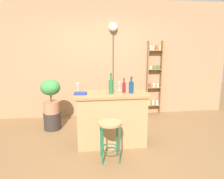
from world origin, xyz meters
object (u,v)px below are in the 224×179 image
at_px(bottle_sauce_amber, 124,87).
at_px(bottle_wine_red, 131,87).
at_px(bar_stool, 110,131).
at_px(spice_shelf, 154,78).
at_px(pendant_globe_light, 113,29).
at_px(wine_glass_center, 78,86).
at_px(plant_stool, 52,121).
at_px(cookbook, 81,93).
at_px(bottle_spirits_clear, 111,86).
at_px(potted_plant, 51,94).
at_px(wine_glass_left, 120,84).

relative_size(bottle_sauce_amber, bottle_wine_red, 0.90).
xyz_separation_m(bar_stool, spice_shelf, (1.38, 2.10, 0.46)).
bearing_deg(pendant_globe_light, bar_stool, -99.03).
relative_size(wine_glass_center, pendant_globe_light, 0.07).
xyz_separation_m(bar_stool, bottle_wine_red, (0.44, 0.54, 0.57)).
relative_size(plant_stool, cookbook, 1.72).
distance_m(wine_glass_center, pendant_globe_light, 1.93).
relative_size(bar_stool, bottle_spirits_clear, 1.77).
relative_size(spice_shelf, plant_stool, 5.13).
distance_m(bottle_sauce_amber, cookbook, 0.76).
relative_size(potted_plant, bottle_wine_red, 2.44).
xyz_separation_m(spice_shelf, bottle_wine_red, (-0.93, -1.56, 0.11)).
bearing_deg(cookbook, plant_stool, 133.11).
bearing_deg(bottle_sauce_amber, pendant_globe_light, 89.44).
relative_size(spice_shelf, bottle_wine_red, 6.40).
bearing_deg(bottle_sauce_amber, bottle_wine_red, -20.45).
distance_m(bottle_spirits_clear, bottle_sauce_amber, 0.25).
height_order(plant_stool, bottle_sauce_amber, bottle_sauce_amber).
bearing_deg(bar_stool, plant_stool, 127.42).
xyz_separation_m(spice_shelf, wine_glass_center, (-1.86, -1.36, 0.12)).
distance_m(potted_plant, bottle_sauce_amber, 1.62).
xyz_separation_m(spice_shelf, wine_glass_left, (-1.10, -1.30, 0.12)).
bearing_deg(bottle_wine_red, wine_glass_left, 123.36).
bearing_deg(potted_plant, bottle_wine_red, -29.36).
bearing_deg(potted_plant, wine_glass_center, -48.28).
distance_m(spice_shelf, wine_glass_left, 1.71).
bearing_deg(wine_glass_left, wine_glass_center, -176.05).
distance_m(plant_stool, wine_glass_center, 1.23).
distance_m(bar_stool, plant_stool, 1.77).
xyz_separation_m(bar_stool, wine_glass_left, (0.28, 0.79, 0.58)).
bearing_deg(spice_shelf, potted_plant, -163.78).
distance_m(spice_shelf, cookbook, 2.38).
bearing_deg(potted_plant, bottle_spirits_clear, -36.76).
height_order(spice_shelf, potted_plant, spice_shelf).
distance_m(bar_stool, bottle_spirits_clear, 0.80).
bearing_deg(bottle_sauce_amber, bottle_spirits_clear, -167.12).
height_order(spice_shelf, wine_glass_left, spice_shelf).
height_order(bottle_sauce_amber, cookbook, bottle_sauce_amber).
bearing_deg(pendant_globe_light, bottle_sauce_amber, -90.56).
relative_size(bottle_sauce_amber, wine_glass_center, 1.58).
height_order(spice_shelf, plant_stool, spice_shelf).
xyz_separation_m(spice_shelf, plant_stool, (-2.44, -0.71, -0.76)).
relative_size(spice_shelf, bottle_sauce_amber, 7.13).
bearing_deg(bottle_spirits_clear, pendant_globe_light, 80.93).
distance_m(wine_glass_left, pendant_globe_light, 1.71).
bearing_deg(bottle_wine_red, bar_stool, -129.21).
height_order(potted_plant, bottle_spirits_clear, bottle_spirits_clear).
bearing_deg(bottle_spirits_clear, bar_stool, -98.92).
distance_m(potted_plant, cookbook, 1.06).
height_order(bottle_spirits_clear, bottle_wine_red, bottle_spirits_clear).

